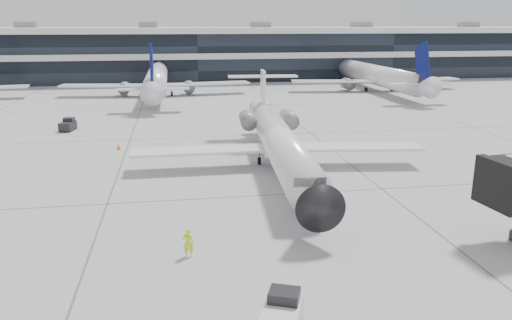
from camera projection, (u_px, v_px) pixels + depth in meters
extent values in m
plane|color=#99999B|center=(250.00, 196.00, 35.94)|extent=(220.00, 220.00, 0.00)
cube|color=black|center=(195.00, 56.00, 112.64)|extent=(170.00, 22.00, 10.00)
cylinder|color=white|center=(280.00, 143.00, 41.56)|extent=(4.49, 24.97, 2.79)
cone|color=black|center=(315.00, 200.00, 28.25)|extent=(2.99, 3.08, 2.79)
cone|color=white|center=(262.00, 111.00, 54.99)|extent=(2.87, 3.49, 2.65)
cube|color=white|center=(200.00, 150.00, 42.13)|extent=(11.39, 2.71, 0.23)
cube|color=white|center=(355.00, 147.00, 43.36)|extent=(11.65, 4.23, 0.23)
cylinder|color=slate|center=(248.00, 120.00, 49.41)|extent=(1.79, 3.62, 1.55)
cylinder|color=slate|center=(289.00, 119.00, 49.79)|extent=(1.79, 3.62, 1.55)
cube|color=white|center=(263.00, 92.00, 53.82)|extent=(0.47, 2.70, 4.66)
cube|color=white|center=(263.00, 76.00, 53.78)|extent=(7.55, 2.16, 0.17)
cylinder|color=black|center=(301.00, 209.00, 32.68)|extent=(0.23, 0.59, 0.58)
cylinder|color=black|center=(259.00, 161.00, 43.95)|extent=(0.29, 0.68, 0.66)
cylinder|color=black|center=(294.00, 160.00, 44.23)|extent=(0.29, 0.68, 0.66)
imported|color=#DDFF1A|center=(188.00, 243.00, 26.42)|extent=(0.61, 0.42, 1.60)
cube|color=silver|center=(282.00, 319.00, 19.92)|extent=(2.28, 2.83, 1.01)
cube|color=black|center=(284.00, 297.00, 20.27)|extent=(1.52, 1.40, 0.56)
cylinder|color=black|center=(271.00, 313.00, 21.00)|extent=(0.37, 0.53, 0.49)
cylinder|color=black|center=(300.00, 317.00, 20.74)|extent=(0.37, 0.53, 0.49)
cone|color=#E95A0C|center=(118.00, 147.00, 49.14)|extent=(0.37, 0.37, 0.58)
cube|color=#E95A0C|center=(119.00, 149.00, 49.21)|extent=(0.47, 0.47, 0.03)
cube|color=black|center=(68.00, 126.00, 57.73)|extent=(1.76, 2.48, 0.92)
cube|color=black|center=(69.00, 120.00, 58.06)|extent=(1.29, 1.13, 0.51)
cylinder|color=black|center=(66.00, 127.00, 58.63)|extent=(0.27, 0.48, 0.45)
cylinder|color=black|center=(76.00, 127.00, 58.59)|extent=(0.27, 0.48, 0.45)
cylinder|color=black|center=(60.00, 130.00, 57.05)|extent=(0.27, 0.48, 0.45)
cylinder|color=black|center=(70.00, 130.00, 57.01)|extent=(0.27, 0.48, 0.45)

